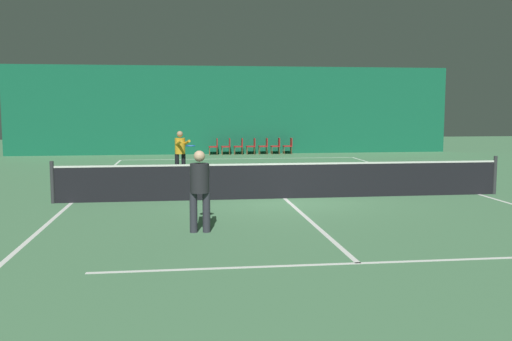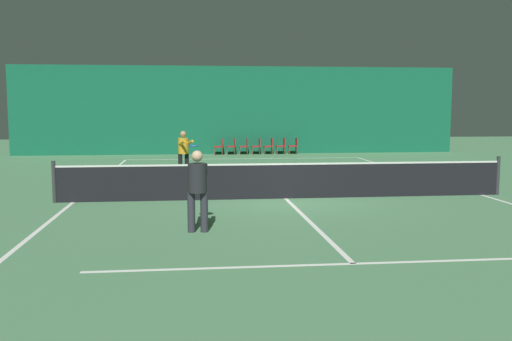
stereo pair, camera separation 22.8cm
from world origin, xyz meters
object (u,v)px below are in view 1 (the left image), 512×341
Objects in this scene: tennis_net at (285,179)px; courtside_chair_3 at (252,145)px; courtside_chair_1 at (227,145)px; courtside_chair_2 at (240,145)px; courtside_chair_6 at (289,145)px; courtside_chair_5 at (277,145)px; courtside_chair_0 at (215,145)px; player_near at (200,185)px; courtside_chair_4 at (264,145)px; player_far at (181,150)px.

tennis_net is 14.28m from courtside_chair_3.
courtside_chair_1 is 1.00× the size of courtside_chair_2.
courtside_chair_2 is at bearing -90.00° from courtside_chair_3.
courtside_chair_6 is at bearing 90.00° from courtside_chair_3.
tennis_net is 14.29× the size of courtside_chair_5.
courtside_chair_6 is (2.57, 0.00, 0.00)m from courtside_chair_2.
courtside_chair_0 is at bearing 94.16° from tennis_net.
tennis_net is 14.53m from courtside_chair_6.
courtside_chair_0 is 3.85m from courtside_chair_6.
player_near reaches higher than tennis_net.
courtside_chair_4 is 1.28m from courtside_chair_6.
courtside_chair_3 is at bearing 90.00° from courtside_chair_2.
courtside_chair_2 is at bearing 139.57° from player_far.
player_near is 18.26m from courtside_chair_2.
courtside_chair_1 is at bearing -90.00° from courtside_chair_5.
courtside_chair_0 and courtside_chair_1 have the same top height.
player_far is 9.76m from courtside_chair_4.
courtside_chair_4 is (0.64, 0.00, 0.00)m from courtside_chair_3.
courtside_chair_1 is 1.00× the size of courtside_chair_6.
courtside_chair_6 is (0.64, 0.00, 0.00)m from courtside_chair_5.
player_near is 1.01× the size of player_far.
player_far reaches higher than courtside_chair_4.
courtside_chair_0 is (-1.04, 14.26, -0.03)m from tennis_net.
player_near is 1.90× the size of courtside_chair_0.
player_near is (-2.37, -3.81, 0.42)m from tennis_net.
courtside_chair_2 is 1.28m from courtside_chair_4.
courtside_chair_2 and courtside_chair_5 have the same top height.
courtside_chair_3 is at bearing 86.44° from tennis_net.
courtside_chair_2 is 2.57m from courtside_chair_6.
player_near is 18.18m from courtside_chair_1.
courtside_chair_4 is at bearing -9.96° from player_near.
courtside_chair_3 is (0.64, 0.00, 0.00)m from courtside_chair_2.
player_far is at bearing -22.52° from courtside_chair_3.
courtside_chair_1 is at bearing 91.59° from tennis_net.
tennis_net is 14.42m from courtside_chair_5.
courtside_chair_4 is at bearing 90.00° from courtside_chair_3.
player_near is 1.90× the size of courtside_chair_5.
courtside_chair_3 is at bearing 90.00° from courtside_chair_0.
courtside_chair_5 is at bearing 90.00° from courtside_chair_4.
courtside_chair_0 is 1.00× the size of courtside_chair_4.
courtside_chair_4 is 1.00× the size of courtside_chair_5.
tennis_net is at bearing -29.67° from player_near.
player_near reaches higher than player_far.
player_far is 1.88× the size of courtside_chair_1.
player_far reaches higher than courtside_chair_3.
courtside_chair_0 is at bearing -90.00° from courtside_chair_2.
player_near is 18.12m from courtside_chair_0.
player_far is 1.88× the size of courtside_chair_6.
courtside_chair_5 is at bearing 90.00° from courtside_chair_0.
courtside_chair_1 is at bearing -4.02° from player_near.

